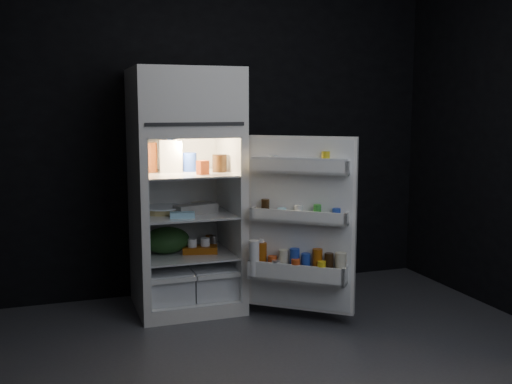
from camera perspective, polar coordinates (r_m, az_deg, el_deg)
name	(u,v)px	position (r m, az deg, el deg)	size (l,w,h in m)	color
floor	(270,374)	(3.56, 1.38, -16.94)	(4.00, 3.40, 0.00)	#48484C
wall_back	(197,126)	(4.85, -5.63, 6.23)	(4.00, 0.00, 2.70)	black
wall_front	(491,165)	(1.74, 21.47, 2.44)	(4.00, 0.00, 2.70)	black
refrigerator	(185,182)	(4.47, -6.81, 0.98)	(0.76, 0.71, 1.78)	white
fridge_door	(300,229)	(4.14, 4.19, -3.49)	(0.68, 0.60, 1.22)	white
milk_jug	(171,156)	(4.48, -8.13, 3.42)	(0.16, 0.16, 0.24)	white
mayo_jar	(190,162)	(4.50, -6.32, 2.84)	(0.10, 0.10, 0.14)	#1E3CA2
jam_jar	(220,163)	(4.46, -3.49, 2.76)	(0.11, 0.11, 0.13)	black
amber_bottle	(152,157)	(4.48, -9.92, 3.26)	(0.08, 0.08, 0.22)	#B24F1C
small_carton	(203,167)	(4.30, -5.09, 2.34)	(0.08, 0.06, 0.10)	#C44417
egg_carton	(196,209)	(4.43, -5.75, -1.61)	(0.32, 0.12, 0.07)	gray
pie	(163,211)	(4.48, -8.85, -1.75)	(0.27, 0.27, 0.04)	tan
flat_package	(182,215)	(4.28, -7.03, -2.18)	(0.17, 0.09, 0.04)	#98D2EB
wrapped_pkg	(201,205)	(4.66, -5.22, -1.25)	(0.12, 0.10, 0.05)	beige
produce_bag	(167,240)	(4.51, -8.51, -4.56)	(0.34, 0.29, 0.20)	#193815
yogurt_tray	(200,249)	(4.50, -5.35, -5.47)	(0.26, 0.14, 0.05)	#94470C
small_can_red	(210,241)	(4.68, -4.45, -4.68)	(0.06, 0.06, 0.09)	#94470C
small_can_silver	(213,242)	(4.66, -4.07, -4.73)	(0.06, 0.06, 0.09)	silver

